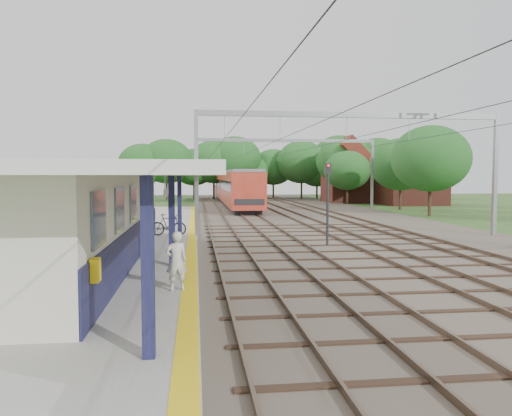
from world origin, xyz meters
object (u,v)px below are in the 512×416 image
person (176,261)px  signal_post (328,196)px  bicycle (169,225)px  train (233,186)px

person → signal_post: bearing=-138.9°
bicycle → person: bearing=-168.8°
person → bicycle: person is taller
person → bicycle: (-0.88, 12.85, -0.26)m
signal_post → bicycle: bearing=162.2°
train → signal_post: size_ratio=9.18×
signal_post → train: bearing=96.1°
bicycle → signal_post: 8.56m
bicycle → signal_post: signal_post is taller
train → signal_post: (1.85, -37.18, 0.33)m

